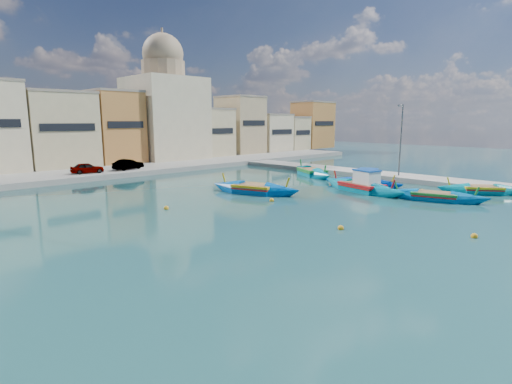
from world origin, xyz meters
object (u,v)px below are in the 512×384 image
church_block (165,106)px  luzzu_cyan_south (481,191)px  luzzu_green (255,190)px  quay_street_lamp (401,140)px  luzzu_blue_south (434,197)px  luzzu_cyan_mid (312,173)px  luzzu_blue_cabin (363,183)px  luzzu_turquoise_cabin (362,187)px

church_block → luzzu_cyan_south: (5.00, -42.90, -8.15)m
church_block → luzzu_green: (-9.13, -28.81, -8.11)m
quay_street_lamp → luzzu_blue_south: (-8.47, -7.21, -4.09)m
church_block → luzzu_blue_south: church_block is taller
quay_street_lamp → luzzu_cyan_mid: bearing=113.5°
luzzu_blue_south → church_block: bearing=88.6°
quay_street_lamp → luzzu_blue_south: bearing=-139.6°
quay_street_lamp → luzzu_blue_cabin: 7.77m
luzzu_blue_south → luzzu_cyan_south: size_ratio=1.15×
quay_street_lamp → luzzu_blue_cabin: size_ratio=0.99×
luzzu_green → luzzu_cyan_south: luzzu_green is taller
luzzu_turquoise_cabin → luzzu_blue_south: bearing=-85.5°
luzzu_cyan_mid → luzzu_cyan_south: 17.67m
church_block → luzzu_turquoise_cabin: (-1.51, -34.95, -8.03)m
church_block → quay_street_lamp: 35.04m
luzzu_blue_cabin → luzzu_cyan_south: size_ratio=1.09×
quay_street_lamp → luzzu_blue_south: size_ratio=0.94×
luzzu_cyan_mid → luzzu_blue_cabin: bearing=-108.8°
church_block → luzzu_blue_south: bearing=-91.4°
luzzu_turquoise_cabin → luzzu_green: luzzu_turquoise_cabin is taller
luzzu_blue_cabin → luzzu_blue_south: size_ratio=0.95×
luzzu_blue_cabin → luzzu_blue_south: 7.71m
luzzu_cyan_mid → luzzu_cyan_south: (1.34, -17.62, -0.04)m
luzzu_green → luzzu_cyan_south: 19.95m
quay_street_lamp → luzzu_cyan_south: 10.09m
luzzu_turquoise_cabin → luzzu_blue_cabin: (2.30, 1.23, -0.04)m
luzzu_turquoise_cabin → luzzu_cyan_mid: size_ratio=1.07×
quay_street_lamp → luzzu_green: quay_street_lamp is taller
quay_street_lamp → luzzu_blue_cabin: quay_street_lamp is taller
luzzu_blue_cabin → luzzu_cyan_south: bearing=-65.3°
luzzu_green → luzzu_cyan_south: (14.13, -14.09, -0.04)m
luzzu_cyan_mid → luzzu_cyan_south: luzzu_cyan_mid is taller
quay_street_lamp → luzzu_green: size_ratio=0.89×
quay_street_lamp → church_block: bearing=102.3°
church_block → luzzu_cyan_mid: 26.80m
luzzu_blue_south → luzzu_green: bearing=123.2°
luzzu_cyan_mid → luzzu_green: size_ratio=1.03×
luzzu_cyan_mid → luzzu_turquoise_cabin: bearing=-118.1°
luzzu_turquoise_cabin → luzzu_blue_south: luzzu_turquoise_cabin is taller
church_block → luzzu_cyan_mid: bearing=-81.8°
quay_street_lamp → luzzu_cyan_mid: size_ratio=0.86×
luzzu_cyan_mid → luzzu_blue_south: 16.60m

